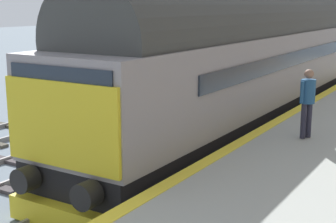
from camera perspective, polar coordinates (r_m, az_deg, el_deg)
ground_plane at (r=11.14m, az=-4.00°, el=-9.40°), size 140.00×140.00×0.00m
track_main at (r=11.12m, az=-4.01°, el=-9.14°), size 2.50×60.00×0.15m
track_adjacent_west at (r=13.31m, az=-16.14°, el=-5.96°), size 2.50×60.00×0.15m
station_platform at (r=9.45m, az=14.27°, el=-10.57°), size 4.00×44.00×1.01m
diesel_locomotive at (r=16.14m, az=9.52°, el=6.30°), size 2.74×17.74×4.68m
waiting_passenger at (r=11.97m, az=15.90°, el=1.61°), size 0.44×0.48×1.64m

